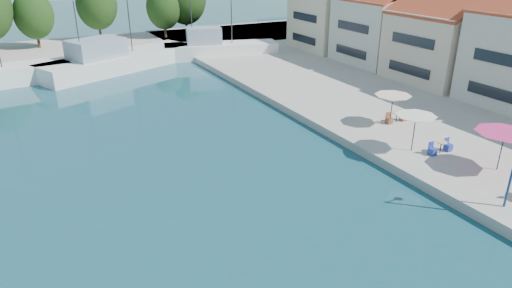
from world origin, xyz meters
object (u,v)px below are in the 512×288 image
trawler_03 (116,61)px  umbrella_pink (504,137)px  umbrella_white (416,119)px  umbrella_cream (393,98)px  trawler_04 (218,49)px

trawler_03 → umbrella_pink: 39.88m
umbrella_white → trawler_03: bearing=109.6°
umbrella_pink → umbrella_cream: (-0.32, 8.62, -0.07)m
trawler_03 → umbrella_pink: (14.12, -37.26, 1.62)m
trawler_04 → umbrella_white: bearing=-75.7°
trawler_04 → umbrella_white: size_ratio=5.59×
trawler_03 → umbrella_cream: size_ratio=7.01×
umbrella_white → umbrella_cream: (2.09, 4.22, -0.13)m
trawler_04 → umbrella_cream: bearing=-71.9°
trawler_04 → umbrella_white: 33.54m
umbrella_cream → trawler_03: bearing=115.7°
umbrella_pink → trawler_04: bearing=92.2°
trawler_03 → umbrella_pink: bearing=-92.3°
trawler_04 → umbrella_cream: size_ratio=5.39×
trawler_03 → trawler_04: (12.68, 0.62, 0.00)m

